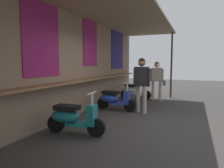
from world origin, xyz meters
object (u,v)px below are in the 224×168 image
at_px(scooter_teal, 72,117).
at_px(scooter_silver, 134,90).
at_px(shopper_browsing, 142,79).
at_px(shopper_with_handbag, 157,77).
at_px(scooter_blue, 114,99).

distance_m(scooter_teal, scooter_silver, 4.98).
bearing_deg(shopper_browsing, scooter_teal, -5.37).
bearing_deg(scooter_teal, shopper_with_handbag, 74.18).
relative_size(scooter_silver, shopper_browsing, 0.80).
relative_size(scooter_blue, shopper_with_handbag, 0.85).
relative_size(scooter_teal, scooter_silver, 1.00).
xyz_separation_m(scooter_blue, shopper_browsing, (0.03, -0.94, 0.71)).
height_order(shopper_with_handbag, shopper_browsing, shopper_browsing).
height_order(scooter_teal, scooter_silver, same).
bearing_deg(scooter_teal, scooter_blue, 85.85).
xyz_separation_m(scooter_teal, scooter_blue, (2.54, 0.00, 0.00)).
xyz_separation_m(shopper_with_handbag, shopper_browsing, (-2.40, 0.08, 0.08)).
height_order(scooter_blue, scooter_silver, same).
height_order(scooter_silver, shopper_with_handbag, shopper_with_handbag).
height_order(scooter_blue, shopper_with_handbag, shopper_with_handbag).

